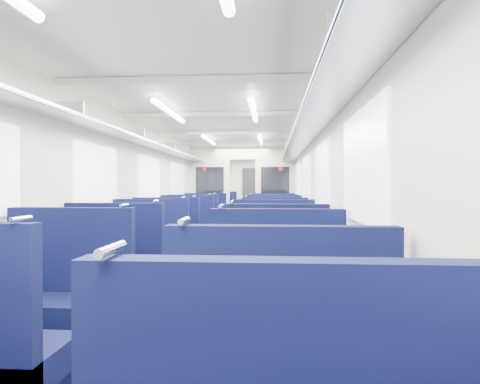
{
  "coord_description": "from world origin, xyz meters",
  "views": [
    {
      "loc": [
        0.79,
        -8.09,
        1.29
      ],
      "look_at": [
        -0.07,
        3.41,
        1.12
      ],
      "focal_mm": 32.15,
      "sensor_mm": 36.0,
      "label": 1
    }
  ],
  "objects": [
    {
      "name": "dado_right",
      "position": [
        1.39,
        0.0,
        0.35
      ],
      "size": [
        0.03,
        17.9,
        0.7
      ],
      "primitive_type": "cube",
      "color": "black",
      "rests_on": "floor"
    },
    {
      "name": "seat_9",
      "position": [
        0.83,
        -3.76,
        0.35
      ],
      "size": [
        1.03,
        0.57,
        1.15
      ],
      "color": "#0C113A",
      "rests_on": "floor"
    },
    {
      "name": "seat_6",
      "position": [
        -0.83,
        -4.88,
        0.35
      ],
      "size": [
        1.03,
        0.57,
        1.15
      ],
      "color": "#0C113A",
      "rests_on": "floor"
    },
    {
      "name": "wall_far",
      "position": [
        0.0,
        9.0,
        1.18
      ],
      "size": [
        2.8,
        0.02,
        2.35
      ],
      "primitive_type": "cube",
      "color": "beige",
      "rests_on": "floor"
    },
    {
      "name": "seat_18",
      "position": [
        -0.83,
        2.16,
        0.35
      ],
      "size": [
        1.03,
        0.57,
        1.15
      ],
      "color": "#0C113A",
      "rests_on": "floor"
    },
    {
      "name": "wall_right",
      "position": [
        1.4,
        0.0,
        1.18
      ],
      "size": [
        0.02,
        18.0,
        2.35
      ],
      "primitive_type": "cube",
      "color": "beige",
      "rests_on": "floor"
    },
    {
      "name": "seat_21",
      "position": [
        0.83,
        4.05,
        0.35
      ],
      "size": [
        1.03,
        0.57,
        1.15
      ],
      "color": "#0C113A",
      "rests_on": "floor"
    },
    {
      "name": "seat_19",
      "position": [
        0.83,
        2.14,
        0.35
      ],
      "size": [
        1.03,
        0.57,
        1.15
      ],
      "color": "#0C113A",
      "rests_on": "floor"
    },
    {
      "name": "bulkhead",
      "position": [
        -0.0,
        3.42,
        1.23
      ],
      "size": [
        2.8,
        0.1,
        2.35
      ],
      "color": "silver",
      "rests_on": "floor"
    },
    {
      "name": "seat_15",
      "position": [
        0.83,
        -0.13,
        0.35
      ],
      "size": [
        1.03,
        0.57,
        1.15
      ],
      "color": "#0C113A",
      "rests_on": "floor"
    },
    {
      "name": "ceiling",
      "position": [
        0.0,
        0.0,
        2.35
      ],
      "size": [
        2.8,
        18.0,
        0.01
      ],
      "primitive_type": "cube",
      "color": "white",
      "rests_on": "wall_left"
    },
    {
      "name": "luggage_rack_right",
      "position": [
        1.21,
        0.0,
        1.97
      ],
      "size": [
        0.36,
        17.4,
        0.18
      ],
      "color": "#B2B5BA",
      "rests_on": "wall_right"
    },
    {
      "name": "seat_14",
      "position": [
        -0.83,
        -0.11,
        0.35
      ],
      "size": [
        1.03,
        0.57,
        1.15
      ],
      "color": "#0C113A",
      "rests_on": "floor"
    },
    {
      "name": "floor",
      "position": [
        0.0,
        0.0,
        0.0
      ],
      "size": [
        2.8,
        18.0,
        0.01
      ],
      "primitive_type": "cube",
      "color": "black",
      "rests_on": "ground"
    },
    {
      "name": "end_door",
      "position": [
        0.0,
        8.94,
        1.0
      ],
      "size": [
        0.75,
        0.06,
        2.0
      ],
      "primitive_type": "cube",
      "color": "black",
      "rests_on": "floor"
    },
    {
      "name": "windows",
      "position": [
        0.0,
        -0.46,
        1.42
      ],
      "size": [
        2.78,
        15.6,
        0.75
      ],
      "color": "white",
      "rests_on": "wall_left"
    },
    {
      "name": "seat_11",
      "position": [
        0.83,
        -2.6,
        0.35
      ],
      "size": [
        1.03,
        0.57,
        1.15
      ],
      "color": "#0C113A",
      "rests_on": "floor"
    },
    {
      "name": "seat_12",
      "position": [
        -0.83,
        -1.46,
        0.35
      ],
      "size": [
        1.03,
        0.57,
        1.15
      ],
      "color": "#0C113A",
      "rests_on": "floor"
    },
    {
      "name": "seat_16",
      "position": [
        -0.83,
        0.81,
        0.35
      ],
      "size": [
        1.03,
        0.57,
        1.15
      ],
      "color": "#0C113A",
      "rests_on": "floor"
    },
    {
      "name": "dado_left",
      "position": [
        -1.39,
        0.0,
        0.35
      ],
      "size": [
        0.03,
        17.9,
        0.7
      ],
      "primitive_type": "cube",
      "color": "black",
      "rests_on": "floor"
    },
    {
      "name": "luggage_rack_left",
      "position": [
        -1.21,
        0.0,
        1.97
      ],
      "size": [
        0.36,
        17.4,
        0.18
      ],
      "color": "#B2B5BA",
      "rests_on": "wall_left"
    },
    {
      "name": "seat_23",
      "position": [
        0.83,
        5.2,
        0.35
      ],
      "size": [
        1.03,
        0.57,
        1.15
      ],
      "color": "#0C113A",
      "rests_on": "floor"
    },
    {
      "name": "seat_13",
      "position": [
        0.83,
        -1.35,
        0.35
      ],
      "size": [
        1.03,
        0.57,
        1.15
      ],
      "color": "#0C113A",
      "rests_on": "floor"
    },
    {
      "name": "seat_8",
      "position": [
        -0.83,
        -3.64,
        0.35
      ],
      "size": [
        1.03,
        0.57,
        1.15
      ],
      "color": "#0C113A",
      "rests_on": "floor"
    },
    {
      "name": "ceiling_fittings",
      "position": [
        0.0,
        -0.26,
        2.29
      ],
      "size": [
        2.7,
        16.06,
        0.11
      ],
      "color": "silver",
      "rests_on": "ceiling"
    },
    {
      "name": "seat_20",
      "position": [
        -0.83,
        4.12,
        0.35
      ],
      "size": [
        1.03,
        0.57,
        1.15
      ],
      "color": "#0C113A",
      "rests_on": "floor"
    },
    {
      "name": "seat_5",
      "position": [
        0.83,
        -6.05,
        0.35
      ],
      "size": [
        1.03,
        0.57,
        1.15
      ],
      "color": "#0C113A",
      "rests_on": "floor"
    },
    {
      "name": "wall_left",
      "position": [
        -1.4,
        0.0,
        1.18
      ],
      "size": [
        0.02,
        18.0,
        2.35
      ],
      "primitive_type": "cube",
      "color": "beige",
      "rests_on": "floor"
    },
    {
      "name": "seat_10",
      "position": [
        -0.83,
        -2.58,
        0.35
      ],
      "size": [
        1.03,
        0.57,
        1.15
      ],
      "color": "#0C113A",
      "rests_on": "floor"
    },
    {
      "name": "seat_22",
      "position": [
        -0.83,
        5.24,
        0.35
      ],
      "size": [
        1.03,
        0.57,
        1.15
      ],
      "color": "#0C113A",
      "rests_on": "floor"
    },
    {
      "name": "seat_7",
      "position": [
        0.83,
        -4.94,
        0.35
      ],
      "size": [
        1.03,
        0.57,
        1.15
      ],
      "color": "#0C113A",
      "rests_on": "floor"
    },
    {
      "name": "seat_17",
      "position": [
        0.83,
        1.02,
        0.35
      ],
      "size": [
        1.03,
        0.57,
        1.15
      ],
      "color": "#0C113A",
      "rests_on": "floor"
    }
  ]
}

